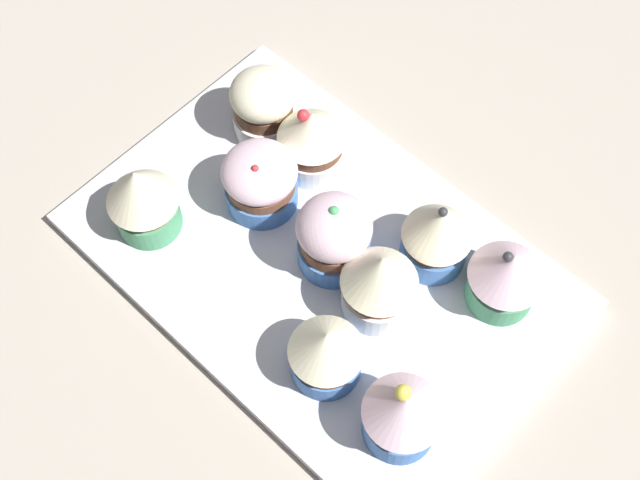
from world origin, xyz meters
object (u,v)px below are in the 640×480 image
object	(u,v)px
cupcake_5	(334,236)
cupcake_9	(142,198)
cupcake_1	(437,234)
cupcake_8	(326,352)
cupcake_4	(378,283)
cupcake_3	(263,104)
cupcake_2	(312,139)
cupcake_7	(402,414)
cupcake_6	(260,180)
baking_tray	(320,261)
cupcake_0	(507,276)

from	to	relation	value
cupcake_5	cupcake_9	size ratio (longest dim) A/B	0.99
cupcake_1	cupcake_8	world-z (taller)	cupcake_1
cupcake_1	cupcake_5	distance (cm)	7.99
cupcake_1	cupcake_4	distance (cm)	6.36
cupcake_4	cupcake_5	size ratio (longest dim) A/B	1.03
cupcake_9	cupcake_3	bearing A→B (deg)	-90.13
cupcake_2	cupcake_4	bearing A→B (deg)	153.73
cupcake_3	cupcake_7	distance (cm)	29.11
cupcake_3	cupcake_5	distance (cm)	14.29
cupcake_3	cupcake_4	distance (cm)	19.55
cupcake_4	cupcake_5	distance (cm)	5.37
cupcake_1	cupcake_6	size ratio (longest dim) A/B	1.26
cupcake_1	cupcake_3	world-z (taller)	cupcake_1
cupcake_1	cupcake_9	distance (cm)	23.34
cupcake_3	cupcake_9	size ratio (longest dim) A/B	0.87
cupcake_5	cupcake_7	xyz separation A→B (cm)	(-13.05, 7.12, 0.02)
cupcake_4	cupcake_7	size ratio (longest dim) A/B	1.05
cupcake_3	cupcake_5	size ratio (longest dim) A/B	0.87
cupcake_2	cupcake_8	distance (cm)	18.69
cupcake_1	cupcake_9	size ratio (longest dim) A/B	1.04
cupcake_4	cupcake_5	world-z (taller)	cupcake_4
cupcake_8	cupcake_7	bearing A→B (deg)	-178.45
cupcake_9	cupcake_8	bearing A→B (deg)	-177.93
cupcake_6	cupcake_1	bearing A→B (deg)	-158.16
cupcake_8	cupcake_4	bearing A→B (deg)	-83.87
cupcake_4	cupcake_8	size ratio (longest dim) A/B	1.19
baking_tray	cupcake_7	bearing A→B (deg)	155.28
cupcake_2	cupcake_3	world-z (taller)	cupcake_2
cupcake_5	baking_tray	bearing A→B (deg)	43.50
cupcake_1	cupcake_4	size ratio (longest dim) A/B	1.01
cupcake_6	cupcake_9	xyz separation A→B (cm)	(5.16, 7.95, 0.94)
cupcake_8	cupcake_9	xyz separation A→B (cm)	(19.23, 0.70, 0.64)
cupcake_0	cupcake_7	bearing A→B (deg)	95.14
cupcake_8	cupcake_9	bearing A→B (deg)	2.07
cupcake_4	cupcake_7	xyz separation A→B (cm)	(-7.76, 6.29, -0.37)
cupcake_3	cupcake_2	bearing A→B (deg)	-178.97
cupcake_3	cupcake_8	size ratio (longest dim) A/B	1.01
cupcake_0	cupcake_3	size ratio (longest dim) A/B	1.06
cupcake_4	cupcake_2	bearing A→B (deg)	-26.27
cupcake_5	cupcake_6	xyz separation A→B (cm)	(8.09, 0.05, -0.58)
cupcake_4	cupcake_7	bearing A→B (deg)	140.99
cupcake_0	cupcake_8	xyz separation A→B (cm)	(5.85, 13.76, -0.20)
cupcake_0	cupcake_1	distance (cm)	6.13
cupcake_3	cupcake_9	xyz separation A→B (cm)	(0.03, 13.44, 0.69)
baking_tray	cupcake_3	bearing A→B (deg)	-26.43
cupcake_5	cupcake_6	bearing A→B (deg)	0.38
cupcake_6	cupcake_7	size ratio (longest dim) A/B	0.84
cupcake_4	cupcake_9	distance (cm)	19.88
baking_tray	cupcake_3	distance (cm)	14.42
cupcake_9	baking_tray	bearing A→B (deg)	-149.78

